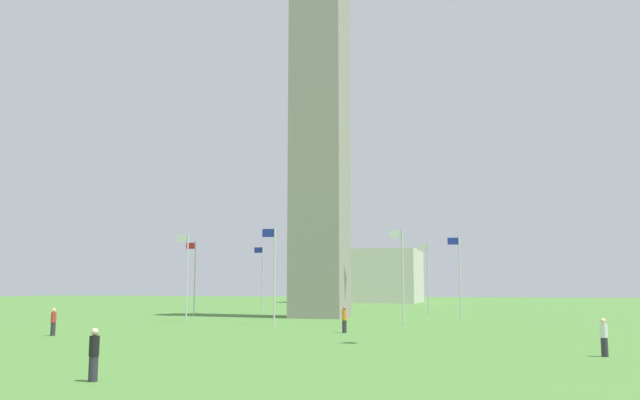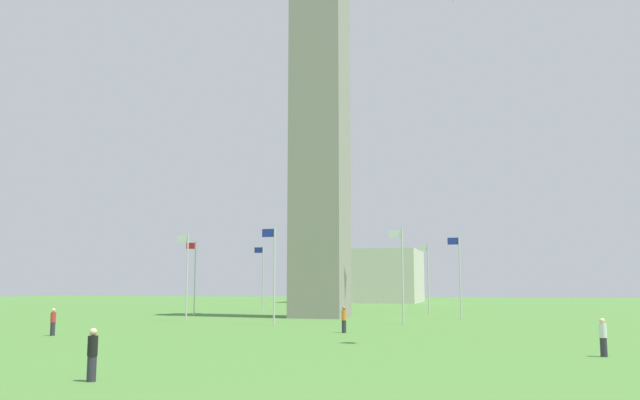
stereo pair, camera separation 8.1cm
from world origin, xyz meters
TOP-DOWN VIEW (x-y plane):
  - ground_plane at (0.00, 0.00)m, footprint 260.00×260.00m
  - obelisk_monument at (0.00, 0.00)m, footprint 5.11×5.11m
  - flagpole_n at (13.44, 0.00)m, footprint 1.12×0.14m
  - flagpole_ne at (9.52, 9.46)m, footprint 1.12×0.14m
  - flagpole_e at (0.06, 13.38)m, footprint 1.12×0.14m
  - flagpole_se at (-9.40, 9.46)m, footprint 1.12×0.14m
  - flagpole_s at (-13.32, 0.00)m, footprint 1.12×0.14m
  - flagpole_sw at (-9.40, -9.46)m, footprint 1.12×0.14m
  - flagpole_w at (0.06, -13.38)m, footprint 1.12×0.14m
  - flagpole_nw at (9.52, -9.46)m, footprint 1.12×0.14m
  - person_red_shirt at (9.53, 27.01)m, footprint 0.32×0.32m
  - person_black_shirt at (-4.47, 43.38)m, footprint 0.32×0.32m
  - person_orange_shirt at (-7.11, 19.87)m, footprint 0.32×0.32m
  - person_white_shirt at (-21.21, 31.12)m, footprint 0.32×0.32m
  - distant_building at (9.30, -62.38)m, footprint 22.92×15.77m

SIDE VIEW (x-z plane):
  - ground_plane at x=0.00m, z-range 0.00..0.00m
  - person_white_shirt at x=-21.21m, z-range -0.01..1.62m
  - person_red_shirt at x=9.53m, z-range -0.01..1.65m
  - person_black_shirt at x=-4.47m, z-range -0.01..1.66m
  - person_orange_shirt at x=-7.11m, z-range -0.01..1.70m
  - flagpole_n at x=13.44m, z-range 0.38..8.00m
  - flagpole_ne at x=9.52m, z-range 0.38..8.00m
  - flagpole_e at x=0.06m, z-range 0.38..8.00m
  - flagpole_se at x=-9.40m, z-range 0.38..8.00m
  - flagpole_s at x=-13.32m, z-range 0.38..8.00m
  - flagpole_sw at x=-9.40m, z-range 0.38..8.00m
  - flagpole_w at x=0.06m, z-range 0.38..8.00m
  - flagpole_nw at x=9.52m, z-range 0.38..8.00m
  - distant_building at x=9.30m, z-range 0.00..9.83m
  - obelisk_monument at x=0.00m, z-range 0.00..46.44m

